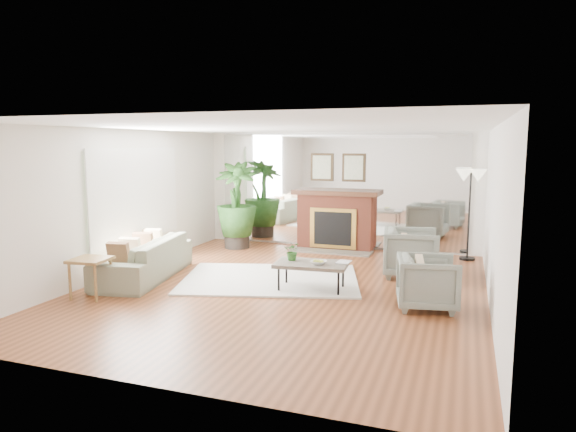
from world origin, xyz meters
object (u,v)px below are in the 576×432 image
at_px(coffee_table, 311,265).
at_px(side_table, 90,265).
at_px(fireplace, 335,219).
at_px(sofa, 144,258).
at_px(potted_ficus, 236,202).
at_px(armchair_front, 428,282).
at_px(floor_lamp, 471,183).
at_px(armchair_back, 411,253).

bearing_deg(coffee_table, side_table, -154.42).
relative_size(fireplace, sofa, 0.90).
bearing_deg(fireplace, potted_ficus, -164.70).
distance_m(sofa, potted_ficus, 2.95).
height_order(fireplace, armchair_front, fireplace).
bearing_deg(floor_lamp, side_table, -139.43).
distance_m(coffee_table, sofa, 2.89).
height_order(armchair_back, potted_ficus, potted_ficus).
bearing_deg(armchair_front, floor_lamp, -18.96).
distance_m(coffee_table, floor_lamp, 3.96).
height_order(coffee_table, floor_lamp, floor_lamp).
distance_m(fireplace, armchair_front, 4.15).
height_order(sofa, armchair_front, armchair_front).
distance_m(coffee_table, potted_ficus, 3.69).
bearing_deg(armchair_front, fireplace, 21.63).
bearing_deg(side_table, armchair_front, 13.30).
xyz_separation_m(fireplace, floor_lamp, (2.70, -0.16, 0.85)).
xyz_separation_m(sofa, floor_lamp, (5.15, 3.24, 1.18)).
height_order(coffee_table, potted_ficus, potted_ficus).
bearing_deg(potted_ficus, side_table, -96.50).
height_order(sofa, potted_ficus, potted_ficus).
distance_m(sofa, side_table, 1.24).
relative_size(sofa, floor_lamp, 1.28).
xyz_separation_m(armchair_front, potted_ficus, (-4.24, 2.95, 0.64)).
height_order(armchair_back, floor_lamp, floor_lamp).
relative_size(coffee_table, armchair_front, 1.43).
xyz_separation_m(sofa, side_table, (-0.07, -1.22, 0.16)).
xyz_separation_m(coffee_table, side_table, (-2.95, -1.41, 0.09)).
xyz_separation_m(sofa, armchair_front, (4.63, -0.11, 0.03)).
relative_size(fireplace, potted_ficus, 1.10).
distance_m(armchair_back, armchair_front, 1.74).
height_order(armchair_back, side_table, armchair_back).
distance_m(fireplace, armchair_back, 2.56).
bearing_deg(potted_ficus, armchair_back, -18.16).
bearing_deg(potted_ficus, coffee_table, -46.81).
height_order(fireplace, armchair_back, fireplace).
bearing_deg(armchair_front, potted_ficus, 44.93).
relative_size(coffee_table, potted_ficus, 0.61).
xyz_separation_m(coffee_table, armchair_front, (1.75, -0.30, -0.04)).
distance_m(sofa, armchair_back, 4.52).
relative_size(fireplace, side_table, 3.49).
bearing_deg(fireplace, side_table, -118.57).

